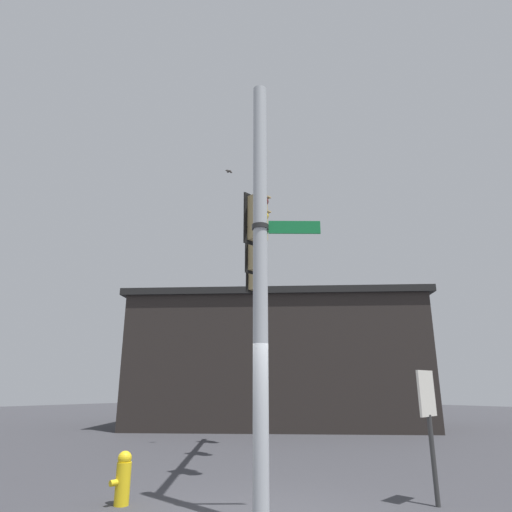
# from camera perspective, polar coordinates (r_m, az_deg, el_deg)

# --- Properties ---
(signal_pole) EXTENTS (0.24, 0.24, 7.11)m
(signal_pole) POSITION_cam_1_polar(r_m,az_deg,el_deg) (7.08, 0.57, -2.76)
(signal_pole) COLOR #ADB2B7
(signal_pole) RESTS_ON ground
(mast_arm) EXTENTS (6.16, 6.02, 0.18)m
(mast_arm) POSITION_cam_1_polar(r_m,az_deg,el_deg) (11.95, 0.08, 5.36)
(mast_arm) COLOR #ADB2B7
(traffic_light_nearest_pole) EXTENTS (0.54, 0.49, 1.31)m
(traffic_light_nearest_pole) POSITION_cam_1_polar(r_m,az_deg,el_deg) (9.97, 0.31, 5.02)
(traffic_light_nearest_pole) COLOR black
(traffic_light_mid_inner) EXTENTS (0.54, 0.49, 1.31)m
(traffic_light_mid_inner) POSITION_cam_1_polar(r_m,az_deg,el_deg) (12.52, 0.09, 0.52)
(traffic_light_mid_inner) COLOR black
(traffic_light_mid_outer) EXTENTS (0.54, 0.49, 1.31)m
(traffic_light_mid_outer) POSITION_cam_1_polar(r_m,az_deg,el_deg) (15.12, -0.06, -2.45)
(traffic_light_mid_outer) COLOR black
(street_name_sign) EXTENTS (0.85, 0.87, 0.22)m
(street_name_sign) POSITION_cam_1_polar(r_m,az_deg,el_deg) (7.34, 2.74, 3.75)
(street_name_sign) COLOR #147238
(bird_flying) EXTENTS (0.28, 0.20, 0.07)m
(bird_flying) POSITION_cam_1_polar(r_m,az_deg,el_deg) (15.41, -3.55, 10.92)
(bird_flying) COLOR #4C4742
(storefront_building) EXTENTS (14.59, 15.33, 5.97)m
(storefront_building) POSITION_cam_1_polar(r_m,az_deg,el_deg) (22.37, 2.73, -13.50)
(storefront_building) COLOR #282321
(storefront_building) RESTS_ON ground
(fire_hydrant) EXTENTS (0.35, 0.24, 0.82)m
(fire_hydrant) POSITION_cam_1_polar(r_m,az_deg,el_deg) (8.41, -16.89, -25.84)
(fire_hydrant) COLOR yellow
(fire_hydrant) RESTS_ON ground
(historical_marker) EXTENTS (0.60, 0.08, 2.13)m
(historical_marker) POSITION_cam_1_polar(r_m,az_deg,el_deg) (8.45, 21.53, -18.60)
(historical_marker) COLOR #333333
(historical_marker) RESTS_ON ground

